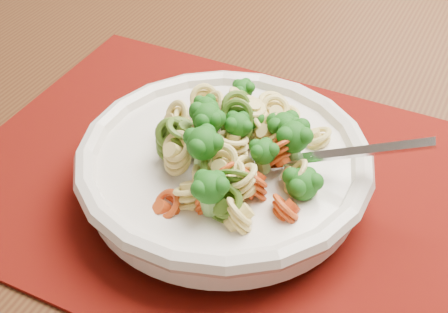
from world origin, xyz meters
The scene contains 5 objects.
dining_table centered at (0.00, -0.77, 0.66)m, with size 1.38×1.01×0.78m.
placemat centered at (-0.03, -0.86, 0.78)m, with size 0.47×0.37×0.00m, color #541003.
pasta_bowl centered at (-0.01, -0.87, 0.81)m, with size 0.26×0.26×0.05m.
pasta_broccoli_heap centered at (-0.01, -0.87, 0.83)m, with size 0.22×0.22×0.06m, color #EECD75, non-canonical shape.
fork centered at (0.03, -0.86, 0.83)m, with size 0.19×0.02×0.01m, color silver, non-canonical shape.
Camera 1 is at (0.23, -1.21, 1.17)m, focal length 50.00 mm.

